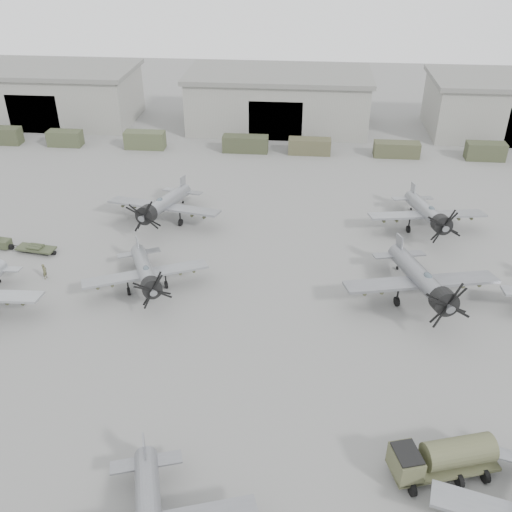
% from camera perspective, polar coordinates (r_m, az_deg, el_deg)
% --- Properties ---
extents(ground, '(220.00, 220.00, 0.00)m').
position_cam_1_polar(ground, '(42.14, -2.99, -14.59)').
color(ground, slate).
rests_on(ground, ground).
extents(hangar_left, '(29.00, 14.80, 8.70)m').
position_cam_1_polar(hangar_left, '(103.80, -19.99, 15.02)').
color(hangar_left, gray).
rests_on(hangar_left, ground).
extents(hangar_center, '(29.00, 14.80, 8.70)m').
position_cam_1_polar(hangar_center, '(94.68, 2.24, 15.37)').
color(hangar_center, gray).
rests_on(hangar_center, ground).
extents(support_truck_0, '(6.27, 2.20, 2.50)m').
position_cam_1_polar(support_truck_0, '(95.92, -24.20, 10.94)').
color(support_truck_0, '#363B27').
rests_on(support_truck_0, ground).
extents(support_truck_1, '(5.03, 2.20, 2.27)m').
position_cam_1_polar(support_truck_1, '(91.55, -18.55, 11.10)').
color(support_truck_1, '#3B422B').
rests_on(support_truck_1, ground).
extents(support_truck_2, '(5.90, 2.20, 2.55)m').
position_cam_1_polar(support_truck_2, '(87.43, -11.05, 11.33)').
color(support_truck_2, '#41482F').
rests_on(support_truck_2, ground).
extents(support_truck_3, '(6.60, 2.20, 2.35)m').
position_cam_1_polar(support_truck_3, '(84.63, -1.07, 11.16)').
color(support_truck_3, '#353A26').
rests_on(support_truck_3, ground).
extents(support_truck_4, '(6.09, 2.20, 2.24)m').
position_cam_1_polar(support_truck_4, '(84.19, 5.37, 10.88)').
color(support_truck_4, '#46442D').
rests_on(support_truck_4, ground).
extents(support_truck_5, '(6.46, 2.20, 2.12)m').
position_cam_1_polar(support_truck_5, '(85.19, 13.88, 10.31)').
color(support_truck_5, '#3E402A').
rests_on(support_truck_5, ground).
extents(support_truck_6, '(5.41, 2.20, 2.45)m').
position_cam_1_polar(support_truck_6, '(87.86, 21.97, 9.70)').
color(support_truck_6, '#383D28').
rests_on(support_truck_6, ground).
extents(aircraft_mid_1, '(11.27, 10.21, 4.60)m').
position_cam_1_polar(aircraft_mid_1, '(52.70, -10.95, -1.64)').
color(aircraft_mid_1, gray).
rests_on(aircraft_mid_1, ground).
extents(aircraft_mid_2, '(13.90, 12.51, 5.52)m').
position_cam_1_polar(aircraft_mid_2, '(51.97, 16.39, -2.40)').
color(aircraft_mid_2, gray).
rests_on(aircraft_mid_2, ground).
extents(aircraft_far_0, '(13.04, 11.74, 5.18)m').
position_cam_1_polar(aircraft_far_0, '(64.16, -9.34, 5.07)').
color(aircraft_far_0, gray).
rests_on(aircraft_far_0, ground).
extents(aircraft_far_1, '(12.80, 11.52, 5.08)m').
position_cam_1_polar(aircraft_far_1, '(64.33, 16.88, 4.11)').
color(aircraft_far_1, gray).
rests_on(aircraft_far_1, ground).
extents(fuel_tanker, '(7.07, 4.39, 2.59)m').
position_cam_1_polar(fuel_tanker, '(38.87, 18.22, -18.50)').
color(fuel_tanker, '#494B31').
rests_on(fuel_tanker, ground).
extents(tug_trailer, '(7.07, 2.25, 1.40)m').
position_cam_1_polar(tug_trailer, '(64.22, -23.02, 1.00)').
color(tug_trailer, '#343B26').
rests_on(tug_trailer, ground).
extents(ground_crew, '(0.43, 0.60, 1.56)m').
position_cam_1_polar(ground_crew, '(57.99, -20.38, -1.44)').
color(ground_crew, '#48482F').
rests_on(ground_crew, ground).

